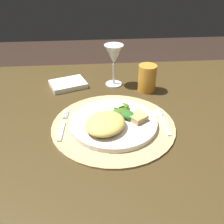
% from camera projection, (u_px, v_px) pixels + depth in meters
% --- Properties ---
extents(dining_table, '(1.27, 0.84, 0.71)m').
position_uv_depth(dining_table, '(108.00, 148.00, 0.94)').
color(dining_table, '#403117').
rests_on(dining_table, ground).
extents(placemat, '(0.37, 0.37, 0.01)m').
position_uv_depth(placemat, '(113.00, 126.00, 0.81)').
color(placemat, tan).
rests_on(placemat, dining_table).
extents(dinner_plate, '(0.26, 0.26, 0.02)m').
position_uv_depth(dinner_plate, '(113.00, 123.00, 0.81)').
color(dinner_plate, silver).
rests_on(dinner_plate, placemat).
extents(pasta_serving, '(0.16, 0.16, 0.03)m').
position_uv_depth(pasta_serving, '(105.00, 123.00, 0.76)').
color(pasta_serving, '#DABA59').
rests_on(pasta_serving, dinner_plate).
extents(salad_greens, '(0.09, 0.11, 0.03)m').
position_uv_depth(salad_greens, '(122.00, 112.00, 0.83)').
color(salad_greens, '#4B791A').
rests_on(salad_greens, dinner_plate).
extents(bread_piece, '(0.06, 0.06, 0.02)m').
position_uv_depth(bread_piece, '(137.00, 117.00, 0.80)').
color(bread_piece, tan).
rests_on(bread_piece, dinner_plate).
extents(fork, '(0.03, 0.16, 0.00)m').
position_uv_depth(fork, '(63.00, 126.00, 0.80)').
color(fork, silver).
rests_on(fork, placemat).
extents(spoon, '(0.03, 0.14, 0.01)m').
position_uv_depth(spoon, '(161.00, 117.00, 0.84)').
color(spoon, silver).
rests_on(spoon, placemat).
extents(napkin, '(0.15, 0.13, 0.02)m').
position_uv_depth(napkin, '(68.00, 84.00, 1.03)').
color(napkin, white).
rests_on(napkin, dining_table).
extents(wine_glass, '(0.07, 0.07, 0.16)m').
position_uv_depth(wine_glass, '(114.00, 56.00, 0.99)').
color(wine_glass, silver).
rests_on(wine_glass, dining_table).
extents(amber_tumbler, '(0.07, 0.07, 0.10)m').
position_uv_depth(amber_tumbler, '(147.00, 78.00, 0.98)').
color(amber_tumbler, orange).
rests_on(amber_tumbler, dining_table).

